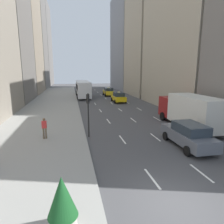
# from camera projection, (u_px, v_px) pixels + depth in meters

# --- Properties ---
(ground_plane) EXTENTS (160.00, 160.00, 0.00)m
(ground_plane) POSITION_uv_depth(u_px,v_px,m) (176.00, 203.00, 8.24)
(ground_plane) COLOR #474749
(sidewalk_left) EXTENTS (8.00, 66.00, 0.15)m
(sidewalk_left) POSITION_uv_depth(u_px,v_px,m) (53.00, 104.00, 32.74)
(sidewalk_left) COLOR gray
(sidewalk_left) RESTS_ON ground
(lane_markings) EXTENTS (5.72, 56.00, 0.01)m
(lane_markings) POSITION_uv_depth(u_px,v_px,m) (116.00, 106.00, 30.82)
(lane_markings) COLOR white
(lane_markings) RESTS_ON ground
(building_row_left) EXTENTS (6.00, 83.98, 33.31)m
(building_row_left) POSITION_uv_depth(u_px,v_px,m) (21.00, 26.00, 42.79)
(building_row_left) COLOR gray
(building_row_left) RESTS_ON ground
(building_row_right) EXTENTS (6.00, 61.35, 26.26)m
(building_row_right) POSITION_uv_depth(u_px,v_px,m) (156.00, 35.00, 37.53)
(building_row_right) COLOR slate
(building_row_right) RESTS_ON ground
(taxi_lead) EXTENTS (2.02, 4.40, 1.87)m
(taxi_lead) POSITION_uv_depth(u_px,v_px,m) (108.00, 92.00, 43.80)
(taxi_lead) COLOR yellow
(taxi_lead) RESTS_ON ground
(taxi_second) EXTENTS (2.02, 4.40, 1.87)m
(taxi_second) POSITION_uv_depth(u_px,v_px,m) (119.00, 97.00, 34.65)
(taxi_second) COLOR yellow
(taxi_second) RESTS_ON ground
(sedan_black_near) EXTENTS (2.02, 4.91, 1.77)m
(sedan_black_near) POSITION_uv_depth(u_px,v_px,m) (188.00, 135.00, 14.21)
(sedan_black_near) COLOR #565B66
(sedan_black_near) RESTS_ON ground
(city_bus) EXTENTS (2.80, 11.61, 3.25)m
(city_bus) POSITION_uv_depth(u_px,v_px,m) (83.00, 88.00, 41.50)
(city_bus) COLOR silver
(city_bus) RESTS_ON ground
(box_truck) EXTENTS (2.58, 8.40, 3.15)m
(box_truck) POSITION_uv_depth(u_px,v_px,m) (189.00, 110.00, 18.82)
(box_truck) COLOR maroon
(box_truck) RESTS_ON ground
(planter_with_shrub) EXTENTS (1.00, 1.00, 1.95)m
(planter_with_shrub) POSITION_uv_depth(u_px,v_px,m) (62.00, 203.00, 6.45)
(planter_with_shrub) COLOR beige
(planter_with_shrub) RESTS_ON sidewalk_left
(pedestrian_mid_block) EXTENTS (0.36, 0.22, 1.65)m
(pedestrian_mid_block) POSITION_uv_depth(u_px,v_px,m) (44.00, 127.00, 15.47)
(pedestrian_mid_block) COLOR brown
(pedestrian_mid_block) RESTS_ON sidewalk_left
(traffic_light_pole) EXTENTS (0.24, 0.42, 3.60)m
(traffic_light_pole) POSITION_uv_depth(u_px,v_px,m) (88.00, 108.00, 16.14)
(traffic_light_pole) COLOR black
(traffic_light_pole) RESTS_ON ground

